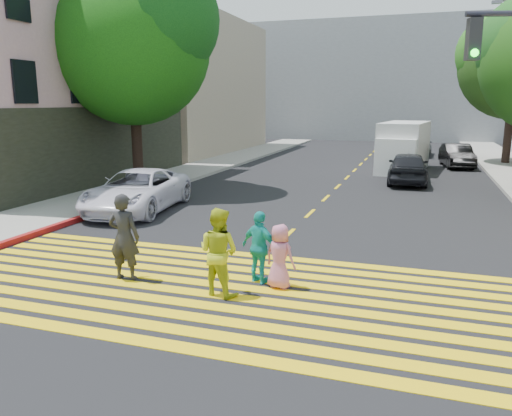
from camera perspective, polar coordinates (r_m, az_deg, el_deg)
The scene contains 18 objects.
ground at distance 9.27m, azimuth -5.97°, elevation -12.20°, with size 120.00×120.00×0.00m, color black.
sidewalk_left at distance 32.25m, azimuth -3.77°, elevation 5.31°, with size 3.00×40.00×0.15m, color gray.
curb_red at distance 17.60m, azimuth -18.59°, elevation -0.83°, with size 0.20×8.00×0.16m, color maroon.
crosswalk at distance 10.35m, azimuth -3.04°, elevation -9.47°, with size 13.40×5.30×0.01m.
lane_line at distance 30.63m, azimuth 11.56°, elevation 4.61°, with size 0.12×34.40×0.01m.
building_left_pink at distance 27.74m, azimuth -27.15°, elevation 12.30°, with size 12.10×14.10×11.00m.
building_left_tan at distance 40.70m, azimuth -10.70°, elevation 13.45°, with size 12.00×16.00×10.00m, color tan.
backdrop_block at distance 55.84m, azimuth 15.09°, elevation 13.81°, with size 30.00×8.00×12.00m, color gray.
tree_left at distance 22.95m, azimuth -13.77°, elevation 18.41°, with size 8.46×8.11×9.64m.
pedestrian_man at distance 11.12m, azimuth -14.85°, elevation -3.21°, with size 0.69×0.45×1.90m, color #252426.
pedestrian_woman at distance 9.94m, azimuth -4.30°, elevation -5.01°, with size 0.86×0.67×1.77m, color #ADBB1B.
pedestrian_child at distance 10.33m, azimuth 2.73°, elevation -5.55°, with size 0.66×0.43×1.36m, color #C0698A.
pedestrian_extra at distance 10.58m, azimuth 0.43°, elevation -4.53°, with size 0.92×0.38×1.56m, color #19A7A3.
white_sedan at distance 18.16m, azimuth -13.41°, elevation 1.94°, with size 2.42×5.25×1.46m, color white.
dark_car_near at distance 24.89m, azimuth 16.98°, elevation 4.45°, with size 1.81×4.49×1.53m, color black.
silver_car at distance 38.60m, azimuth 17.96°, elevation 6.77°, with size 1.94×4.78×1.39m, color gray.
dark_car_parked at distance 32.22m, azimuth 21.98°, elevation 5.57°, with size 1.46×4.19×1.38m, color black.
white_van at distance 29.36m, azimuth 16.46°, elevation 6.58°, with size 2.81×5.98×2.72m.
Camera 1 is at (3.53, -7.69, 3.78)m, focal length 35.00 mm.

